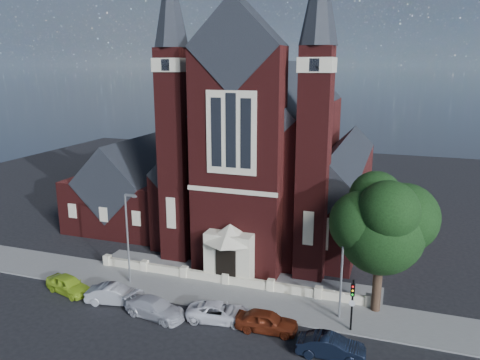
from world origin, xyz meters
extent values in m
plane|color=black|center=(0.00, 15.00, 0.00)|extent=(120.00, 120.00, 0.00)
cube|color=slate|center=(0.00, 4.50, 0.00)|extent=(60.00, 5.00, 0.12)
cube|color=slate|center=(0.00, 8.50, 0.00)|extent=(26.00, 3.00, 0.14)
cube|color=beige|center=(0.00, 6.50, 0.00)|extent=(24.00, 0.40, 0.90)
cube|color=#441312|center=(0.00, 25.00, 7.00)|extent=(10.00, 30.00, 14.00)
cube|color=black|center=(0.00, 25.00, 14.00)|extent=(10.00, 30.20, 10.00)
cube|color=#441312|center=(-7.50, 24.00, 4.00)|extent=(5.00, 26.00, 8.00)
cube|color=#441312|center=(7.50, 24.00, 4.00)|extent=(5.00, 26.00, 8.00)
cube|color=black|center=(-7.50, 24.00, 8.00)|extent=(5.01, 26.20, 5.01)
cube|color=black|center=(7.50, 24.00, 8.00)|extent=(5.01, 26.20, 5.01)
cube|color=#441312|center=(0.00, 9.50, 10.00)|extent=(8.00, 3.00, 20.00)
cube|color=black|center=(0.00, 9.50, 20.00)|extent=(8.00, 3.20, 8.00)
cube|color=beige|center=(0.00, 7.95, 13.00)|extent=(4.40, 0.15, 7.00)
cube|color=black|center=(0.00, 7.88, 13.20)|extent=(0.90, 0.08, 6.20)
cube|color=beige|center=(0.00, 7.50, 2.20)|extent=(4.20, 2.00, 4.40)
cube|color=black|center=(0.00, 6.45, 1.60)|extent=(1.80, 0.12, 3.20)
cone|color=beige|center=(0.00, 7.50, 4.40)|extent=(4.60, 4.60, 1.60)
cube|color=#441312|center=(-6.50, 10.50, 10.00)|extent=(2.60, 2.60, 20.00)
cube|color=beige|center=(-6.50, 10.50, 18.50)|extent=(2.80, 2.80, 1.20)
cone|color=black|center=(-6.50, 10.50, 24.00)|extent=(3.20, 3.20, 8.00)
cube|color=#441312|center=(6.50, 10.50, 10.00)|extent=(2.60, 2.60, 20.00)
cube|color=beige|center=(6.50, 10.50, 18.50)|extent=(2.80, 2.80, 1.20)
cube|color=#441312|center=(-16.00, 18.00, 3.00)|extent=(12.00, 12.00, 6.00)
cube|color=black|center=(-16.00, 18.00, 6.00)|extent=(8.49, 12.20, 8.49)
cylinder|color=black|center=(12.50, 6.00, 2.50)|extent=(0.70, 0.70, 5.00)
sphere|color=black|center=(12.50, 6.00, 6.50)|extent=(6.40, 6.40, 6.40)
sphere|color=black|center=(12.90, 4.80, 8.50)|extent=(4.40, 4.40, 4.40)
cylinder|color=gray|center=(-8.00, 4.00, 4.00)|extent=(0.16, 0.16, 8.00)
cube|color=gray|center=(-7.50, 4.00, 8.00)|extent=(1.00, 0.15, 0.18)
cube|color=gray|center=(-7.10, 4.00, 7.92)|extent=(0.35, 0.22, 0.12)
cylinder|color=gray|center=(10.00, 4.00, 4.00)|extent=(0.16, 0.16, 8.00)
cube|color=gray|center=(10.50, 4.00, 8.00)|extent=(1.00, 0.15, 0.18)
cube|color=gray|center=(10.90, 4.00, 7.92)|extent=(0.35, 0.22, 0.12)
cylinder|color=black|center=(11.00, 2.50, 2.00)|extent=(0.14, 0.14, 4.00)
cube|color=black|center=(11.00, 2.35, 3.30)|extent=(0.28, 0.22, 0.90)
sphere|color=red|center=(11.00, 2.22, 3.60)|extent=(0.14, 0.14, 0.14)
sphere|color=#CC8C0C|center=(11.00, 2.22, 3.30)|extent=(0.14, 0.14, 0.14)
sphere|color=#0C9919|center=(11.00, 2.22, 3.00)|extent=(0.14, 0.14, 0.14)
imported|color=#AAD22A|center=(-11.88, 0.79, 0.74)|extent=(4.67, 2.84, 1.49)
imported|color=gray|center=(-7.20, 0.54, 0.75)|extent=(4.78, 2.51, 1.50)
imported|color=#B9BAC1|center=(-3.16, -0.25, 0.71)|extent=(5.18, 2.79, 1.43)
imported|color=white|center=(1.63, 0.82, 0.68)|extent=(5.15, 2.93, 1.35)
imported|color=maroon|center=(5.31, 0.60, 0.76)|extent=(4.58, 2.06, 1.53)
imported|color=black|center=(10.09, -0.97, 0.73)|extent=(4.52, 1.80, 1.46)
camera|label=1|loc=(13.24, -28.28, 18.48)|focal=35.00mm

